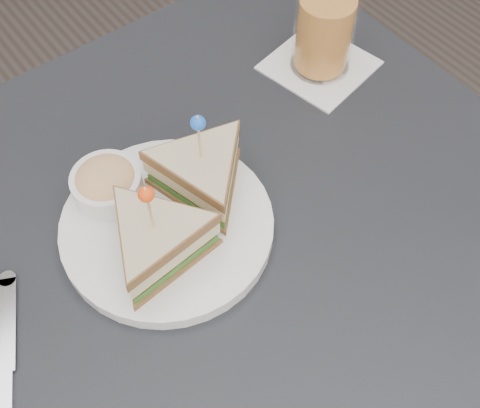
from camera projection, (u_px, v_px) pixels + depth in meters
name	position (u px, v px, depth m)	size (l,w,h in m)	color
table	(239.00, 269.00, 0.76)	(0.80, 0.80, 0.75)	black
plate_meal	(170.00, 208.00, 0.67)	(0.33, 0.33, 0.15)	white
cutlery_knife	(6.00, 364.00, 0.61)	(0.10, 0.18, 0.01)	silver
drink_set	(325.00, 24.00, 0.79)	(0.15, 0.15, 0.17)	white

